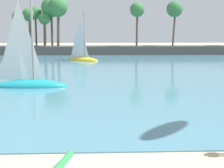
# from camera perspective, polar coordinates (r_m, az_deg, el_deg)

# --- Properties ---
(sea) EXTENTS (220.00, 96.22, 0.06)m
(sea) POSITION_cam_1_polar(r_m,az_deg,el_deg) (60.95, -1.73, 4.67)
(sea) COLOR teal
(sea) RESTS_ON ground
(palm_headland) EXTENTS (118.76, 6.49, 13.22)m
(palm_headland) POSITION_cam_1_polar(r_m,az_deg,el_deg) (68.89, -3.97, 7.92)
(palm_headland) COLOR #514C47
(palm_headland) RESTS_ON ground
(sailboat_mid_bay) EXTENTS (5.90, 5.00, 8.70)m
(sailboat_mid_bay) POSITION_cam_1_polar(r_m,az_deg,el_deg) (54.55, -5.16, 4.95)
(sailboat_mid_bay) COLOR yellow
(sailboat_mid_bay) RESTS_ON sea
(sailboat_far_left) EXTENTS (6.47, 1.98, 9.36)m
(sailboat_far_left) POSITION_cam_1_polar(r_m,az_deg,el_deg) (29.52, -14.37, 1.15)
(sailboat_far_left) COLOR teal
(sailboat_far_left) RESTS_ON sea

